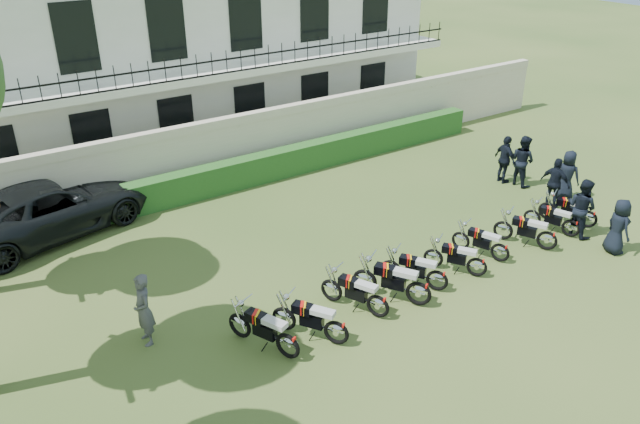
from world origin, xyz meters
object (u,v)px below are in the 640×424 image
at_px(motorcycle_1, 336,327).
at_px(motorcycle_9, 589,215).
at_px(motorcycle_8, 572,224).
at_px(officer_4, 522,161).
at_px(suv, 51,207).
at_px(motorcycle_3, 419,288).
at_px(motorcycle_7, 548,236).
at_px(motorcycle_4, 438,276).
at_px(motorcycle_6, 501,248).
at_px(officer_5, 505,160).
at_px(motorcycle_5, 477,263).
at_px(inspector, 144,310).
at_px(officer_1, 582,208).
at_px(motorcycle_0, 288,340).
at_px(officer_0, 618,226).
at_px(officer_3, 567,175).
at_px(officer_2, 555,183).
at_px(motorcycle_2, 378,301).

distance_m(motorcycle_1, motorcycle_9, 9.57).
distance_m(motorcycle_8, officer_4, 3.87).
xyz_separation_m(motorcycle_9, suv, (-13.52, 8.82, 0.37)).
relative_size(motorcycle_3, motorcycle_7, 1.07).
relative_size(motorcycle_4, motorcycle_7, 0.94).
height_order(motorcycle_4, motorcycle_8, motorcycle_4).
xyz_separation_m(motorcycle_6, officer_4, (4.63, 3.20, 0.47)).
relative_size(motorcycle_9, officer_4, 0.89).
height_order(motorcycle_6, suv, suv).
height_order(motorcycle_1, officer_5, officer_5).
distance_m(motorcycle_1, motorcycle_7, 7.41).
relative_size(motorcycle_5, inspector, 0.86).
distance_m(motorcycle_4, officer_4, 7.80).
relative_size(officer_1, officer_5, 1.05).
relative_size(motorcycle_9, officer_5, 0.94).
bearing_deg(officer_4, officer_5, 35.72).
bearing_deg(motorcycle_8, motorcycle_3, 160.37).
xyz_separation_m(motorcycle_7, officer_5, (2.70, 3.98, 0.40)).
height_order(motorcycle_8, officer_4, officer_4).
bearing_deg(suv, motorcycle_9, -137.34).
height_order(motorcycle_0, officer_4, officer_4).
bearing_deg(officer_1, officer_0, -178.16).
relative_size(motorcycle_1, suv, 0.28).
xyz_separation_m(motorcycle_1, officer_3, (10.72, 2.01, 0.37)).
bearing_deg(officer_1, motorcycle_1, 93.98).
distance_m(motorcycle_6, officer_2, 4.31).
distance_m(motorcycle_8, officer_2, 2.06).
height_order(suv, officer_2, officer_2).
relative_size(motorcycle_1, motorcycle_8, 1.03).
relative_size(motorcycle_1, officer_4, 0.92).
xyz_separation_m(motorcycle_5, officer_5, (5.39, 3.85, 0.42)).
height_order(suv, officer_0, officer_0).
height_order(motorcycle_1, motorcycle_7, motorcycle_1).
xyz_separation_m(motorcycle_9, officer_5, (0.54, 3.80, 0.42)).
bearing_deg(motorcycle_9, officer_5, 55.26).
distance_m(motorcycle_4, motorcycle_9, 6.19).
xyz_separation_m(motorcycle_5, officer_3, (6.01, 1.78, 0.42)).
height_order(motorcycle_9, officer_1, officer_1).
bearing_deg(motorcycle_8, officer_2, 31.82).
height_order(motorcycle_2, suv, suv).
height_order(motorcycle_1, motorcycle_5, motorcycle_1).
distance_m(motorcycle_4, motorcycle_7, 4.04).
xyz_separation_m(motorcycle_0, motorcycle_3, (3.69, -0.10, 0.02)).
relative_size(motorcycle_5, officer_4, 0.83).
bearing_deg(motorcycle_3, officer_1, -31.25).
bearing_deg(motorcycle_6, motorcycle_7, -31.68).
distance_m(motorcycle_8, officer_1, 0.56).
xyz_separation_m(motorcycle_5, inspector, (-8.20, 2.24, 0.44)).
xyz_separation_m(motorcycle_2, motorcycle_5, (3.30, -0.05, -0.04)).
xyz_separation_m(motorcycle_7, motorcycle_9, (2.16, 0.18, -0.02)).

